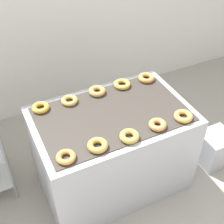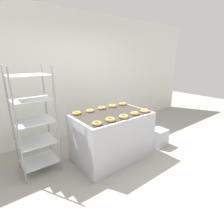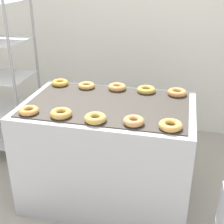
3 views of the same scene
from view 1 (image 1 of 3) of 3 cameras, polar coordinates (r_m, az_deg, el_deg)
name	(u,v)px [view 1 (image 1 of 3)]	position (r m, az deg, el deg)	size (l,w,h in m)	color
fryer_machine	(112,150)	(2.92, 0.01, -6.90)	(1.34, 0.86, 0.88)	#A8AAB2
glaze_bin	(214,148)	(3.45, 18.20, -6.31)	(0.31, 0.30, 0.37)	#A8AAB2
donut_near_leftmost	(66,157)	(2.27, -8.42, -8.14)	(0.14, 0.14, 0.04)	#CE8843
donut_near_left	(98,145)	(2.32, -2.66, -6.11)	(0.16, 0.16, 0.05)	#BE8C41
donut_near_center	(129,136)	(2.39, 3.19, -4.44)	(0.15, 0.15, 0.05)	#BF9446
donut_near_right	(158,125)	(2.51, 8.32, -2.30)	(0.15, 0.15, 0.05)	#BD834D
donut_near_rightmost	(183,116)	(2.62, 12.90, -0.75)	(0.16, 0.16, 0.05)	gold
donut_far_leftmost	(41,107)	(2.71, -12.93, 0.81)	(0.15, 0.15, 0.04)	gold
donut_far_left	(69,100)	(2.75, -7.79, 2.10)	(0.15, 0.15, 0.04)	tan
donut_far_center	(97,91)	(2.83, -2.74, 3.86)	(0.15, 0.15, 0.05)	#D08D4D
donut_far_right	(122,84)	(2.92, 1.85, 5.10)	(0.16, 0.16, 0.04)	gold
donut_far_rightmost	(146,78)	(3.02, 6.30, 6.24)	(0.16, 0.16, 0.05)	#CC8548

